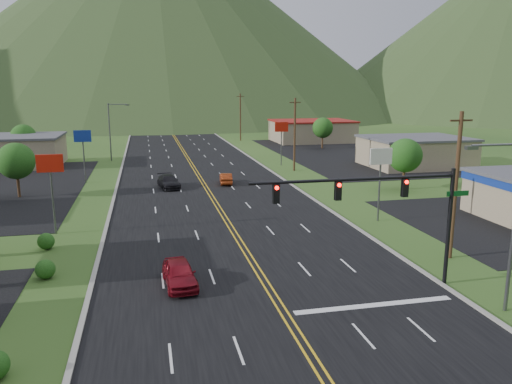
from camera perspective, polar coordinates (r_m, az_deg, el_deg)
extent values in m
cylinder|color=black|center=(31.38, 21.17, -3.76)|extent=(0.24, 0.24, 7.00)
cylinder|color=black|center=(27.83, 11.31, 1.44)|extent=(12.00, 0.18, 0.18)
cube|color=#0C591E|center=(31.15, 22.06, -0.16)|extent=(1.40, 0.06, 0.30)
cube|color=black|center=(29.27, 16.64, 0.49)|extent=(0.35, 0.28, 1.05)
sphere|color=#FF0C05|center=(29.05, 16.85, 1.09)|extent=(0.22, 0.22, 0.22)
cube|color=black|center=(27.56, 9.35, 0.14)|extent=(0.35, 0.28, 1.05)
sphere|color=#FF0C05|center=(27.33, 9.52, 0.78)|extent=(0.22, 0.22, 0.22)
cube|color=black|center=(26.47, 2.30, -0.20)|extent=(0.35, 0.28, 1.05)
sphere|color=#FF0C05|center=(26.23, 2.41, 0.47)|extent=(0.22, 0.22, 0.22)
cylinder|color=#59595E|center=(26.99, 25.91, 4.86)|extent=(2.88, 0.12, 0.12)
cube|color=#59595E|center=(26.13, 23.40, 4.67)|extent=(0.60, 0.25, 0.18)
cylinder|color=#59595E|center=(81.49, -16.37, 6.55)|extent=(0.20, 0.20, 9.00)
cylinder|color=#59595E|center=(81.14, -15.52, 9.63)|extent=(2.88, 0.12, 0.12)
cube|color=#59595E|center=(81.09, -14.49, 9.61)|extent=(0.60, 0.25, 0.18)
cube|color=tan|center=(77.09, 17.72, 4.31)|extent=(14.00, 11.00, 4.00)
cube|color=#4C4C51|center=(76.85, 17.82, 5.90)|extent=(14.40, 11.40, 0.30)
cube|color=tan|center=(107.20, 6.41, 6.88)|extent=(16.00, 12.00, 4.20)
cube|color=maroon|center=(107.03, 6.44, 8.08)|extent=(16.40, 12.40, 0.30)
cylinder|color=#59595E|center=(42.64, -22.16, -1.20)|extent=(0.16, 0.16, 5.00)
cube|color=red|center=(42.07, -22.50, 3.05)|extent=(2.00, 0.18, 1.40)
cylinder|color=#59595E|center=(64.08, -19.03, 3.21)|extent=(0.16, 0.16, 5.00)
cube|color=navy|center=(63.70, -19.23, 6.05)|extent=(2.00, 0.18, 1.40)
cylinder|color=#59595E|center=(44.61, 13.89, -0.10)|extent=(0.16, 0.16, 5.00)
cube|color=white|center=(44.07, 14.10, 3.98)|extent=(2.00, 0.18, 1.40)
cylinder|color=#59595E|center=(74.23, 2.91, 4.98)|extent=(0.16, 0.16, 5.00)
cube|color=red|center=(73.91, 2.94, 7.44)|extent=(2.00, 0.18, 1.40)
cylinder|color=#382314|center=(58.45, -25.54, 0.90)|extent=(0.30, 0.30, 3.00)
sphere|color=#194213|center=(58.08, -25.75, 3.22)|extent=(3.84, 3.84, 3.84)
cylinder|color=#382314|center=(85.60, -24.90, 4.14)|extent=(0.30, 0.30, 3.00)
sphere|color=#194213|center=(85.35, -25.04, 5.74)|extent=(3.84, 3.84, 3.84)
cylinder|color=#382314|center=(59.37, 16.54, 1.74)|extent=(0.30, 0.30, 3.00)
sphere|color=#194213|center=(59.00, 16.67, 4.03)|extent=(3.84, 3.84, 3.84)
cylinder|color=#382314|center=(95.34, 7.60, 5.85)|extent=(0.30, 0.30, 3.00)
sphere|color=#194213|center=(95.12, 7.64, 7.29)|extent=(3.84, 3.84, 3.84)
cylinder|color=#382314|center=(35.93, 21.85, 0.57)|extent=(0.28, 0.28, 10.00)
cube|color=#382314|center=(35.38, 22.41, 7.57)|extent=(1.60, 0.12, 0.12)
cylinder|color=#382314|center=(69.33, 4.44, 6.54)|extent=(0.28, 0.28, 10.00)
cube|color=#382314|center=(69.04, 4.50, 10.17)|extent=(1.60, 0.12, 0.12)
cylinder|color=#382314|center=(108.10, -1.80, 8.53)|extent=(0.28, 0.28, 10.00)
cube|color=#382314|center=(107.92, -1.82, 10.86)|extent=(1.60, 0.12, 0.12)
cylinder|color=#382314|center=(147.53, -4.75, 9.43)|extent=(0.28, 0.28, 10.00)
cube|color=#382314|center=(147.40, -4.78, 11.14)|extent=(1.60, 0.12, 0.12)
cone|color=#263E1C|center=(233.15, -11.46, 19.43)|extent=(220.00, 220.00, 85.00)
imported|color=maroon|center=(30.11, -8.73, -9.25)|extent=(2.08, 4.49, 1.49)
imported|color=black|center=(58.54, -9.96, 1.13)|extent=(2.77, 5.15, 1.42)
imported|color=maroon|center=(60.18, -3.46, 1.53)|extent=(1.78, 4.06, 1.30)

